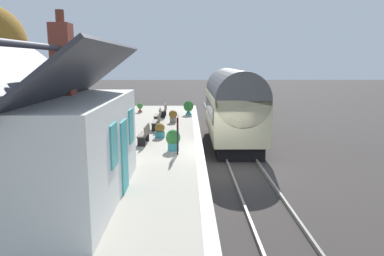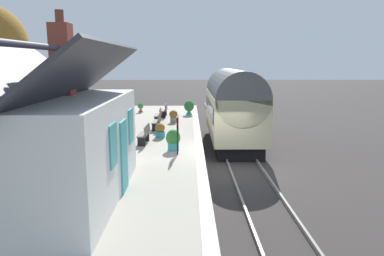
{
  "view_description": "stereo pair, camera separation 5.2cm",
  "coord_description": "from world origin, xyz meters",
  "views": [
    {
      "loc": [
        -15.2,
        1.67,
        4.77
      ],
      "look_at": [
        -0.1,
        1.5,
        1.99
      ],
      "focal_mm": 34.02,
      "sensor_mm": 36.0,
      "label": 1
    },
    {
      "loc": [
        -15.2,
        1.62,
        4.77
      ],
      "look_at": [
        -0.1,
        1.5,
        1.99
      ],
      "focal_mm": 34.02,
      "sensor_mm": 36.0,
      "label": 2
    }
  ],
  "objects": [
    {
      "name": "platform_edge_coping",
      "position": [
        0.0,
        1.18,
        1.0
      ],
      "size": [
        32.0,
        0.36,
        0.02
      ],
      "primitive_type": "cube",
      "color": "beige",
      "rests_on": "platform"
    },
    {
      "name": "planter_bench_right",
      "position": [
        3.76,
        4.71,
        1.29
      ],
      "size": [
        0.97,
        0.32,
        0.63
      ],
      "color": "gray",
      "rests_on": "platform"
    },
    {
      "name": "planter_under_sign",
      "position": [
        10.58,
        1.63,
        1.53
      ],
      "size": [
        0.71,
        0.71,
        1.02
      ],
      "color": "teal",
      "rests_on": "platform"
    },
    {
      "name": "bench_near_building",
      "position": [
        1.33,
        3.68,
        1.46
      ],
      "size": [
        1.42,
        0.49,
        0.88
      ],
      "color": "brown",
      "rests_on": "platform"
    },
    {
      "name": "ground_plane",
      "position": [
        0.0,
        0.0,
        0.0
      ],
      "size": [
        160.0,
        160.0,
        0.0
      ],
      "primitive_type": "plane",
      "color": "#383330"
    },
    {
      "name": "bench_platform_end",
      "position": [
        7.35,
        3.53,
        1.46
      ],
      "size": [
        1.41,
        0.48,
        0.88
      ],
      "color": "brown",
      "rests_on": "platform"
    },
    {
      "name": "rail_near",
      "position": [
        0.0,
        -1.62,
        0.07
      ],
      "size": [
        52.0,
        0.08,
        0.14
      ],
      "primitive_type": "cube",
      "color": "gray",
      "rests_on": "ground"
    },
    {
      "name": "planter_by_door",
      "position": [
        7.24,
        2.6,
        1.41
      ],
      "size": [
        0.52,
        0.52,
        0.78
      ],
      "color": "gray",
      "rests_on": "platform"
    },
    {
      "name": "bench_by_lamp",
      "position": [
        4.87,
        3.41,
        1.46
      ],
      "size": [
        1.4,
        0.43,
        0.88
      ],
      "color": "brown",
      "rests_on": "platform"
    },
    {
      "name": "planter_edge_far",
      "position": [
        11.91,
        5.27,
        1.34
      ],
      "size": [
        0.43,
        0.43,
        0.71
      ],
      "color": "#9E5138",
      "rests_on": "platform"
    },
    {
      "name": "station_building",
      "position": [
        -5.52,
        5.29,
        2.53
      ],
      "size": [
        6.69,
        3.74,
        5.21
      ],
      "color": "white",
      "rests_on": "platform"
    },
    {
      "name": "station_sign_board",
      "position": [
        -0.41,
        2.1,
        2.18
      ],
      "size": [
        0.96,
        0.06,
        1.57
      ],
      "color": "black",
      "rests_on": "platform"
    },
    {
      "name": "planter_bench_left",
      "position": [
        2.73,
        3.09,
        1.35
      ],
      "size": [
        0.5,
        0.5,
        0.72
      ],
      "color": "teal",
      "rests_on": "platform"
    },
    {
      "name": "bench_mid_platform",
      "position": [
        9.67,
        3.33,
        1.46
      ],
      "size": [
        1.41,
        0.45,
        0.88
      ],
      "color": "brown",
      "rests_on": "platform"
    },
    {
      "name": "planter_corner_building",
      "position": [
        6.97,
        5.71,
        1.29
      ],
      "size": [
        1.06,
        0.32,
        0.63
      ],
      "color": "teal",
      "rests_on": "platform"
    },
    {
      "name": "train",
      "position": [
        5.35,
        -0.9,
        2.21
      ],
      "size": [
        8.19,
        2.73,
        4.32
      ],
      "color": "black",
      "rests_on": "ground"
    },
    {
      "name": "rail_far",
      "position": [
        0.0,
        -0.18,
        0.07
      ],
      "size": [
        52.0,
        0.08,
        0.14
      ],
      "primitive_type": "cube",
      "color": "gray",
      "rests_on": "ground"
    },
    {
      "name": "planter_edge_near",
      "position": [
        0.03,
        2.31,
        1.46
      ],
      "size": [
        0.62,
        0.62,
        0.91
      ],
      "color": "teal",
      "rests_on": "platform"
    },
    {
      "name": "platform",
      "position": [
        0.0,
        4.11,
        0.49
      ],
      "size": [
        32.0,
        6.22,
        0.99
      ],
      "primitive_type": "cube",
      "color": "#A39B8C",
      "rests_on": "ground"
    }
  ]
}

